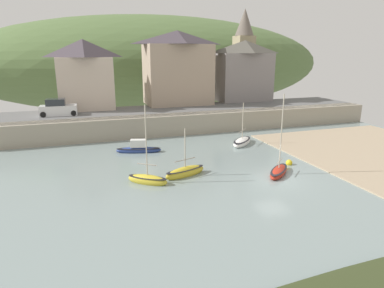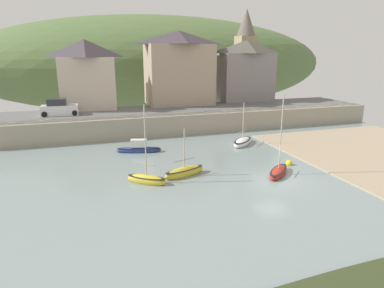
{
  "view_description": "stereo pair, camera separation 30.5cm",
  "coord_description": "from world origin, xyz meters",
  "px_view_note": "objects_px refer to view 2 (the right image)",
  "views": [
    {
      "loc": [
        -13.89,
        -21.19,
        9.51
      ],
      "look_at": [
        -4.27,
        7.36,
        1.31
      ],
      "focal_mm": 31.41,
      "sensor_mm": 36.0,
      "label": 1
    },
    {
      "loc": [
        -13.6,
        -21.28,
        9.51
      ],
      "look_at": [
        -4.27,
        7.36,
        1.31
      ],
      "focal_mm": 31.41,
      "sensor_mm": 36.0,
      "label": 2
    }
  ],
  "objects_px": {
    "church_with_spire": "(245,53)",
    "sailboat_nearest_shore": "(242,142)",
    "waterfront_building_centre": "(179,68)",
    "parked_car_near_slipway": "(59,108)",
    "waterfront_building_left": "(86,74)",
    "fishing_boat_green": "(139,149)",
    "motorboat_with_cabin": "(147,179)",
    "dinghy_open_wooden": "(185,172)",
    "mooring_buoy": "(289,163)",
    "waterfront_building_right": "(246,71)",
    "sailboat_blue_trim": "(278,171)"
  },
  "relations": [
    {
      "from": "church_with_spire",
      "to": "sailboat_nearest_shore",
      "type": "bearing_deg",
      "value": -116.55
    },
    {
      "from": "waterfront_building_centre",
      "to": "parked_car_near_slipway",
      "type": "distance_m",
      "value": 17.12
    },
    {
      "from": "waterfront_building_left",
      "to": "fishing_boat_green",
      "type": "xyz_separation_m",
      "value": [
        4.18,
        -14.5,
        -6.54
      ]
    },
    {
      "from": "waterfront_building_left",
      "to": "fishing_boat_green",
      "type": "distance_m",
      "value": 16.44
    },
    {
      "from": "parked_car_near_slipway",
      "to": "waterfront_building_left",
      "type": "bearing_deg",
      "value": 54.46
    },
    {
      "from": "fishing_boat_green",
      "to": "motorboat_with_cabin",
      "type": "height_order",
      "value": "motorboat_with_cabin"
    },
    {
      "from": "sailboat_nearest_shore",
      "to": "church_with_spire",
      "type": "bearing_deg",
      "value": 18.96
    },
    {
      "from": "dinghy_open_wooden",
      "to": "fishing_boat_green",
      "type": "bearing_deg",
      "value": 87.67
    },
    {
      "from": "waterfront_building_centre",
      "to": "parked_car_near_slipway",
      "type": "height_order",
      "value": "waterfront_building_centre"
    },
    {
      "from": "sailboat_nearest_shore",
      "to": "mooring_buoy",
      "type": "distance_m",
      "value": 7.49
    },
    {
      "from": "waterfront_building_right",
      "to": "mooring_buoy",
      "type": "bearing_deg",
      "value": -107.05
    },
    {
      "from": "church_with_spire",
      "to": "mooring_buoy",
      "type": "relative_size",
      "value": 24.32
    },
    {
      "from": "sailboat_nearest_shore",
      "to": "waterfront_building_right",
      "type": "bearing_deg",
      "value": 18.34
    },
    {
      "from": "waterfront_building_left",
      "to": "motorboat_with_cabin",
      "type": "height_order",
      "value": "waterfront_building_left"
    },
    {
      "from": "sailboat_nearest_shore",
      "to": "mooring_buoy",
      "type": "height_order",
      "value": "sailboat_nearest_shore"
    },
    {
      "from": "dinghy_open_wooden",
      "to": "sailboat_blue_trim",
      "type": "height_order",
      "value": "sailboat_blue_trim"
    },
    {
      "from": "waterfront_building_left",
      "to": "sailboat_blue_trim",
      "type": "xyz_separation_m",
      "value": [
        13.81,
        -24.41,
        -6.6
      ]
    },
    {
      "from": "waterfront_building_centre",
      "to": "sailboat_blue_trim",
      "type": "relative_size",
      "value": 1.51
    },
    {
      "from": "dinghy_open_wooden",
      "to": "parked_car_near_slipway",
      "type": "bearing_deg",
      "value": 100.06
    },
    {
      "from": "dinghy_open_wooden",
      "to": "parked_car_near_slipway",
      "type": "distance_m",
      "value": 20.59
    },
    {
      "from": "waterfront_building_right",
      "to": "sailboat_blue_trim",
      "type": "xyz_separation_m",
      "value": [
        -9.16,
        -24.41,
        -6.65
      ]
    },
    {
      "from": "waterfront_building_left",
      "to": "sailboat_nearest_shore",
      "type": "bearing_deg",
      "value": -44.86
    },
    {
      "from": "waterfront_building_left",
      "to": "dinghy_open_wooden",
      "type": "distance_m",
      "value": 24.13
    },
    {
      "from": "waterfront_building_left",
      "to": "waterfront_building_centre",
      "type": "distance_m",
      "value": 12.53
    },
    {
      "from": "church_with_spire",
      "to": "sailboat_blue_trim",
      "type": "bearing_deg",
      "value": -111.08
    },
    {
      "from": "sailboat_blue_trim",
      "to": "fishing_boat_green",
      "type": "distance_m",
      "value": 13.82
    },
    {
      "from": "church_with_spire",
      "to": "waterfront_building_centre",
      "type": "bearing_deg",
      "value": -161.92
    },
    {
      "from": "waterfront_building_right",
      "to": "sailboat_blue_trim",
      "type": "distance_m",
      "value": 26.91
    },
    {
      "from": "waterfront_building_right",
      "to": "motorboat_with_cabin",
      "type": "height_order",
      "value": "waterfront_building_right"
    },
    {
      "from": "parked_car_near_slipway",
      "to": "church_with_spire",
      "type": "bearing_deg",
      "value": 18.55
    },
    {
      "from": "mooring_buoy",
      "to": "dinghy_open_wooden",
      "type": "bearing_deg",
      "value": 178.22
    },
    {
      "from": "waterfront_building_right",
      "to": "church_with_spire",
      "type": "height_order",
      "value": "church_with_spire"
    },
    {
      "from": "waterfront_building_right",
      "to": "dinghy_open_wooden",
      "type": "relative_size",
      "value": 2.18
    },
    {
      "from": "waterfront_building_right",
      "to": "church_with_spire",
      "type": "relative_size",
      "value": 0.64
    },
    {
      "from": "waterfront_building_centre",
      "to": "mooring_buoy",
      "type": "bearing_deg",
      "value": -81.1
    },
    {
      "from": "dinghy_open_wooden",
      "to": "fishing_boat_green",
      "type": "height_order",
      "value": "dinghy_open_wooden"
    },
    {
      "from": "fishing_boat_green",
      "to": "waterfront_building_centre",
      "type": "bearing_deg",
      "value": 74.81
    },
    {
      "from": "motorboat_with_cabin",
      "to": "parked_car_near_slipway",
      "type": "xyz_separation_m",
      "value": [
        -6.82,
        18.4,
        2.89
      ]
    },
    {
      "from": "waterfront_building_centre",
      "to": "fishing_boat_green",
      "type": "bearing_deg",
      "value": -119.89
    },
    {
      "from": "sailboat_blue_trim",
      "to": "mooring_buoy",
      "type": "bearing_deg",
      "value": -3.91
    },
    {
      "from": "waterfront_building_right",
      "to": "sailboat_blue_trim",
      "type": "bearing_deg",
      "value": -110.57
    },
    {
      "from": "waterfront_building_left",
      "to": "sailboat_blue_trim",
      "type": "bearing_deg",
      "value": -60.5
    },
    {
      "from": "waterfront_building_left",
      "to": "sailboat_nearest_shore",
      "type": "relative_size",
      "value": 1.87
    },
    {
      "from": "church_with_spire",
      "to": "motorboat_with_cabin",
      "type": "xyz_separation_m",
      "value": [
        -21.38,
        -26.9,
        -9.2
      ]
    },
    {
      "from": "waterfront_building_left",
      "to": "church_with_spire",
      "type": "height_order",
      "value": "church_with_spire"
    },
    {
      "from": "waterfront_building_left",
      "to": "motorboat_with_cabin",
      "type": "xyz_separation_m",
      "value": [
        3.39,
        -22.9,
        -6.57
      ]
    },
    {
      "from": "sailboat_blue_trim",
      "to": "parked_car_near_slipway",
      "type": "relative_size",
      "value": 1.61
    },
    {
      "from": "sailboat_nearest_shore",
      "to": "mooring_buoy",
      "type": "bearing_deg",
      "value": -128.03
    },
    {
      "from": "dinghy_open_wooden",
      "to": "fishing_boat_green",
      "type": "relative_size",
      "value": 0.9
    },
    {
      "from": "church_with_spire",
      "to": "parked_car_near_slipway",
      "type": "bearing_deg",
      "value": -163.22
    }
  ]
}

